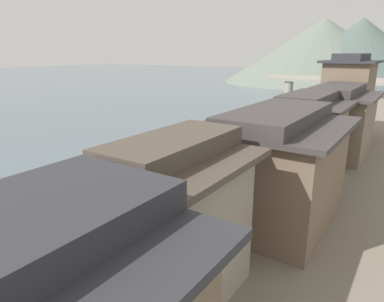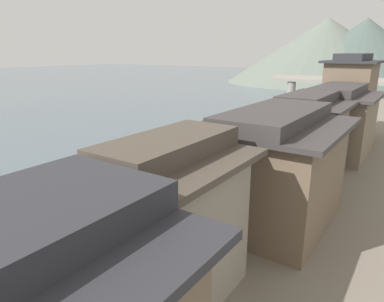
{
  "view_description": "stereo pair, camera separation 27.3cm",
  "coord_description": "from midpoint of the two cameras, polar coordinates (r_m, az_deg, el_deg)",
  "views": [
    {
      "loc": [
        17.63,
        -0.76,
        9.65
      ],
      "look_at": [
        2.88,
        21.24,
        1.93
      ],
      "focal_mm": 32.03,
      "sensor_mm": 36.0,
      "label": 1
    },
    {
      "loc": [
        17.86,
        -0.6,
        9.65
      ],
      "look_at": [
        2.88,
        21.24,
        1.93
      ],
      "focal_mm": 32.03,
      "sensor_mm": 36.0,
      "label": 2
    }
  ],
  "objects": [
    {
      "name": "boat_moored_far",
      "position": [
        43.67,
        17.76,
        2.95
      ],
      "size": [
        1.7,
        4.12,
        0.55
      ],
      "color": "brown",
      "rests_on": "ground"
    },
    {
      "name": "house_waterfront_second",
      "position": [
        12.83,
        -3.06,
        -11.21
      ],
      "size": [
        5.22,
        5.66,
        6.14
      ],
      "color": "gray",
      "rests_on": "riverbank_right"
    },
    {
      "name": "hill_far_centre",
      "position": [
        118.05,
        26.75,
        14.55
      ],
      "size": [
        50.5,
        50.5,
        19.18
      ],
      "primitive_type": "cone",
      "color": "#4C5B56",
      "rests_on": "ground"
    },
    {
      "name": "boat_moored_nearest",
      "position": [
        54.15,
        21.11,
        5.02
      ],
      "size": [
        1.67,
        3.61,
        0.35
      ],
      "color": "#33281E",
      "rests_on": "ground"
    },
    {
      "name": "house_waterfront_end",
      "position": [
        40.92,
        24.86,
        8.27
      ],
      "size": [
        5.53,
        7.26,
        8.74
      ],
      "color": "#75604C",
      "rests_on": "riverbank_right"
    },
    {
      "name": "boat_moored_third",
      "position": [
        23.66,
        0.86,
        -7.37
      ],
      "size": [
        1.03,
        3.82,
        0.51
      ],
      "color": "#232326",
      "rests_on": "ground"
    },
    {
      "name": "mooring_post_dock_near",
      "position": [
        14.16,
        -20.91,
        -21.7
      ],
      "size": [
        0.2,
        0.2,
        0.93
      ],
      "primitive_type": "cylinder",
      "color": "#473828",
      "rests_on": "riverbank_right"
    },
    {
      "name": "boat_moored_second",
      "position": [
        17.84,
        -12.72,
        -16.41
      ],
      "size": [
        2.13,
        5.44,
        0.43
      ],
      "color": "#232326",
      "rests_on": "ground"
    },
    {
      "name": "hill_far_west",
      "position": [
        121.67,
        21.45,
        15.31
      ],
      "size": [
        61.75,
        61.75,
        19.87
      ],
      "primitive_type": "cone",
      "color": "slate",
      "rests_on": "ground"
    },
    {
      "name": "stone_bridge",
      "position": [
        78.79,
        21.66,
        10.29
      ],
      "size": [
        25.07,
        2.4,
        4.64
      ],
      "color": "gray",
      "rests_on": "ground"
    },
    {
      "name": "house_waterfront_far",
      "position": [
        32.97,
        23.04,
        4.57
      ],
      "size": [
        6.74,
        8.31,
        6.14
      ],
      "color": "#7F705B",
      "rests_on": "riverbank_right"
    },
    {
      "name": "house_waterfront_tall",
      "position": [
        18.67,
        13.59,
        -2.78
      ],
      "size": [
        7.03,
        8.18,
        6.14
      ],
      "color": "#75604C",
      "rests_on": "riverbank_right"
    },
    {
      "name": "mooring_post_dock_mid",
      "position": [
        18.74,
        -0.97,
        -10.51
      ],
      "size": [
        0.2,
        0.2,
        0.99
      ],
      "primitive_type": "cylinder",
      "color": "#473828",
      "rests_on": "riverbank_right"
    },
    {
      "name": "house_waterfront_narrow",
      "position": [
        26.0,
        18.55,
        2.22
      ],
      "size": [
        5.76,
        6.29,
        6.14
      ],
      "color": "#7F705B",
      "rests_on": "riverbank_right"
    }
  ]
}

